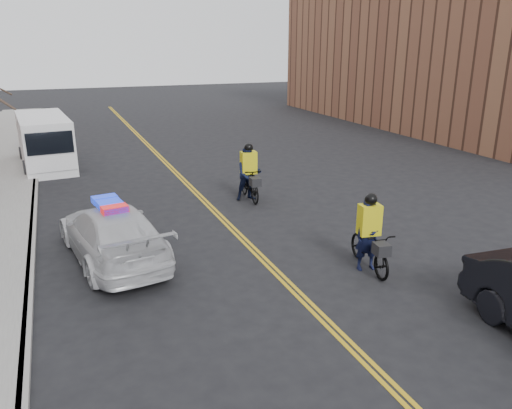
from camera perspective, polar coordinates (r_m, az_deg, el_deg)
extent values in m
plane|color=black|center=(13.26, 2.33, -7.76)|extent=(120.00, 120.00, 0.00)
cube|color=gold|center=(20.31, -7.19, 1.43)|extent=(0.10, 60.00, 0.01)
cube|color=gold|center=(20.35, -6.75, 1.48)|extent=(0.10, 60.00, 0.01)
cube|color=gray|center=(19.72, -24.02, -0.34)|extent=(0.20, 60.00, 0.15)
cube|color=brown|center=(39.49, 21.98, 16.44)|extent=(12.00, 30.00, 11.00)
imported|color=silver|center=(14.31, -16.11, -3.17)|extent=(2.89, 5.53, 1.53)
cube|color=#0C26CC|center=(14.03, -16.40, 0.05)|extent=(0.84, 1.48, 0.16)
cube|color=white|center=(26.28, -23.00, 6.67)|extent=(2.61, 5.89, 2.44)
cube|color=white|center=(23.88, -22.41, 5.19)|extent=(2.13, 1.03, 1.27)
cube|color=black|center=(23.34, -22.50, 6.51)|extent=(1.91, 0.27, 0.95)
cylinder|color=black|center=(24.74, -24.73, 3.79)|extent=(0.33, 0.76, 0.74)
cylinder|color=black|center=(24.88, -20.12, 4.42)|extent=(0.33, 0.76, 0.74)
cylinder|color=black|center=(28.06, -25.14, 5.26)|extent=(0.33, 0.76, 0.74)
cylinder|color=black|center=(28.18, -21.06, 5.82)|extent=(0.33, 0.76, 0.74)
imported|color=black|center=(13.55, 12.59, -5.00)|extent=(1.05, 2.23, 1.13)
imported|color=black|center=(13.40, 12.71, -3.42)|extent=(0.76, 0.56, 1.93)
cube|color=yellow|center=(13.26, 12.84, -1.70)|extent=(0.60, 0.45, 0.81)
sphere|color=black|center=(13.09, 13.00, 0.57)|extent=(0.33, 0.33, 0.33)
cube|color=black|center=(12.82, 14.15, -4.97)|extent=(0.40, 0.45, 0.30)
imported|color=black|center=(19.02, -0.84, 2.45)|extent=(0.74, 2.21, 1.31)
imported|color=black|center=(18.92, -0.85, 3.49)|extent=(1.03, 0.82, 2.02)
cube|color=yellow|center=(18.82, -0.85, 4.80)|extent=(0.60, 0.43, 0.85)
sphere|color=black|center=(18.69, -0.86, 6.52)|extent=(0.34, 0.34, 0.34)
cube|color=black|center=(18.23, -0.09, 2.61)|extent=(0.39, 0.44, 0.31)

